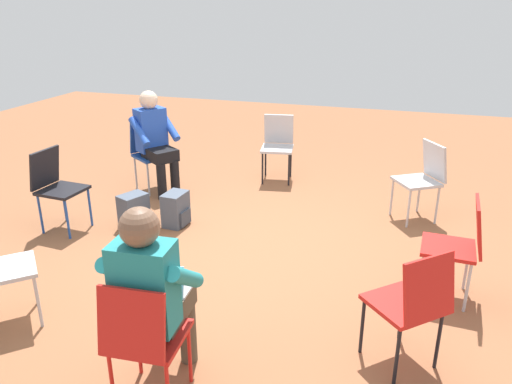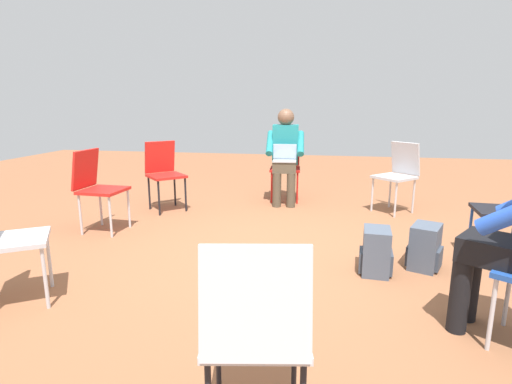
{
  "view_description": "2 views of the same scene",
  "coord_description": "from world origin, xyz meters",
  "views": [
    {
      "loc": [
        1.36,
        -4.06,
        2.25
      ],
      "look_at": [
        0.12,
        -0.06,
        0.62
      ],
      "focal_mm": 35.0,
      "sensor_mm": 36.0,
      "label": 1
    },
    {
      "loc": [
        -0.47,
        3.35,
        1.3
      ],
      "look_at": [
        0.13,
        -0.05,
        0.54
      ],
      "focal_mm": 28.0,
      "sensor_mm": 36.0,
      "label": 2
    }
  ],
  "objects": [
    {
      "name": "person_with_laptop",
      "position": [
        0.07,
        -1.89,
        0.69
      ],
      "size": [
        0.52,
        0.54,
        1.24
      ],
      "rotation": [
        0.0,
        0.0,
        0.07
      ],
      "color": "#4C4233",
      "rests_on": "ground"
    },
    {
      "name": "chair_east",
      "position": [
        1.84,
        -0.31,
        0.5
      ],
      "size": [
        0.46,
        0.42,
        0.85
      ],
      "rotation": [
        0.0,
        0.0,
        1.51
      ],
      "color": "red",
      "rests_on": "ground"
    },
    {
      "name": "backpack_near_laptop_user",
      "position": [
        -1.28,
        0.13,
        0.16
      ],
      "size": [
        0.31,
        0.34,
        0.36
      ],
      "rotation": [
        0.0,
        0.0,
        4.3
      ],
      "color": "#475160",
      "rests_on": "ground"
    },
    {
      "name": "ground_plane",
      "position": [
        0.0,
        0.0,
        0.0
      ],
      "size": [
        14.0,
        14.0,
        0.0
      ],
      "primitive_type": "plane",
      "color": "brown"
    },
    {
      "name": "chair_northeast",
      "position": [
        1.58,
        1.23,
        0.5
      ],
      "size": [
        0.58,
        0.56,
        0.85
      ],
      "rotation": [
        0.0,
        0.0,
        2.15
      ],
      "color": "#B7B7BC",
      "rests_on": "ground"
    },
    {
      "name": "chair_southeast",
      "position": [
        1.51,
        -1.26,
        0.5
      ],
      "size": [
        0.58,
        0.59,
        0.85
      ],
      "rotation": [
        0.0,
        0.0,
        0.76
      ],
      "color": "red",
      "rests_on": "ground"
    },
    {
      "name": "backpack_by_empty_chair",
      "position": [
        -0.88,
        0.3,
        0.16
      ],
      "size": [
        0.27,
        0.3,
        0.36
      ],
      "rotation": [
        0.0,
        0.0,
        4.63
      ],
      "color": "#475160",
      "rests_on": "ground"
    },
    {
      "name": "chair_west",
      "position": [
        -1.99,
        -0.13,
        0.5
      ],
      "size": [
        0.46,
        0.43,
        0.85
      ],
      "rotation": [
        0.0,
        0.0,
        -1.65
      ],
      "color": "black",
      "rests_on": "ground"
    },
    {
      "name": "chair_north",
      "position": [
        -0.24,
        2.03,
        0.5
      ],
      "size": [
        0.46,
        0.5,
        0.85
      ],
      "rotation": [
        0.0,
        0.0,
        -2.98
      ],
      "color": "#B7B7BC",
      "rests_on": "ground"
    },
    {
      "name": "chair_southwest",
      "position": [
        -1.34,
        -1.65,
        0.5
      ],
      "size": [
        0.58,
        0.58,
        0.85
      ],
      "rotation": [
        0.0,
        0.0,
        -0.8
      ],
      "color": "#B7B7BC",
      "rests_on": "ground"
    },
    {
      "name": "chair_south",
      "position": [
        0.08,
        -2.05,
        0.5
      ],
      "size": [
        0.43,
        0.46,
        0.85
      ],
      "rotation": [
        0.0,
        0.0,
        0.07
      ],
      "color": "red",
      "rests_on": "ground"
    }
  ]
}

